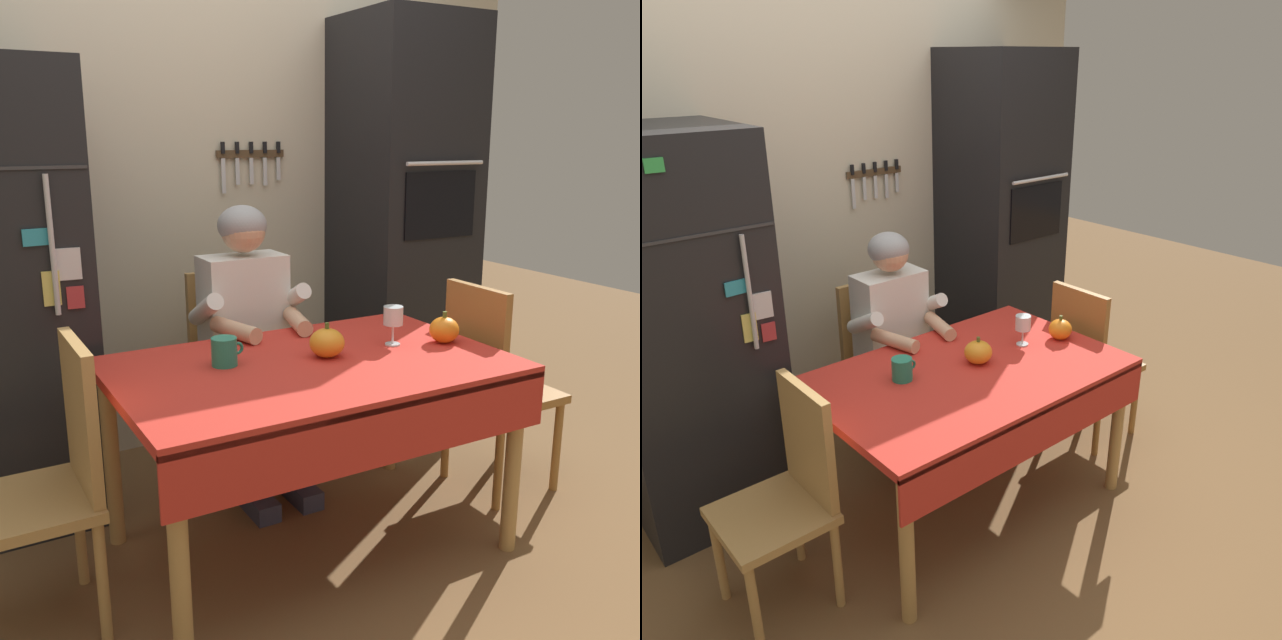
# 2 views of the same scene
# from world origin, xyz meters

# --- Properties ---
(ground_plane) EXTENTS (10.00, 10.00, 0.00)m
(ground_plane) POSITION_xyz_m (0.00, 0.00, 0.00)
(ground_plane) COLOR brown
(ground_plane) RESTS_ON ground
(back_wall_assembly) EXTENTS (3.70, 0.13, 2.60)m
(back_wall_assembly) POSITION_xyz_m (0.05, 1.35, 1.30)
(back_wall_assembly) COLOR beige
(back_wall_assembly) RESTS_ON ground
(refrigerator) EXTENTS (0.68, 0.71, 1.80)m
(refrigerator) POSITION_xyz_m (-0.95, 0.96, 0.90)
(refrigerator) COLOR black
(refrigerator) RESTS_ON ground
(wall_oven) EXTENTS (0.60, 0.64, 2.10)m
(wall_oven) POSITION_xyz_m (1.05, 1.00, 1.05)
(wall_oven) COLOR black
(wall_oven) RESTS_ON ground
(dining_table) EXTENTS (1.40, 0.90, 0.74)m
(dining_table) POSITION_xyz_m (0.00, 0.08, 0.66)
(dining_table) COLOR tan
(dining_table) RESTS_ON ground
(chair_behind_person) EXTENTS (0.40, 0.40, 0.93)m
(chair_behind_person) POSITION_xyz_m (0.03, 0.87, 0.51)
(chair_behind_person) COLOR tan
(chair_behind_person) RESTS_ON ground
(seated_person) EXTENTS (0.47, 0.55, 1.25)m
(seated_person) POSITION_xyz_m (0.03, 0.68, 0.74)
(seated_person) COLOR #38384C
(seated_person) RESTS_ON ground
(chair_left_side) EXTENTS (0.40, 0.40, 0.93)m
(chair_left_side) POSITION_xyz_m (-0.90, 0.12, 0.51)
(chair_left_side) COLOR tan
(chair_left_side) RESTS_ON ground
(chair_right_side) EXTENTS (0.40, 0.40, 0.93)m
(chair_right_side) POSITION_xyz_m (0.90, 0.12, 0.51)
(chair_right_side) COLOR #9E6B33
(chair_right_side) RESTS_ON ground
(coffee_mug) EXTENTS (0.12, 0.09, 0.10)m
(coffee_mug) POSITION_xyz_m (-0.28, 0.21, 0.79)
(coffee_mug) COLOR #237F66
(coffee_mug) RESTS_ON dining_table
(wine_glass) EXTENTS (0.08, 0.08, 0.15)m
(wine_glass) POSITION_xyz_m (0.38, 0.13, 0.85)
(wine_glass) COLOR white
(wine_glass) RESTS_ON dining_table
(pumpkin_large) EXTENTS (0.13, 0.13, 0.13)m
(pumpkin_large) POSITION_xyz_m (0.08, 0.12, 0.79)
(pumpkin_large) COLOR orange
(pumpkin_large) RESTS_ON dining_table
(pumpkin_medium) EXTENTS (0.12, 0.12, 0.12)m
(pumpkin_medium) POSITION_xyz_m (0.57, 0.06, 0.79)
(pumpkin_medium) COLOR orange
(pumpkin_medium) RESTS_ON dining_table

